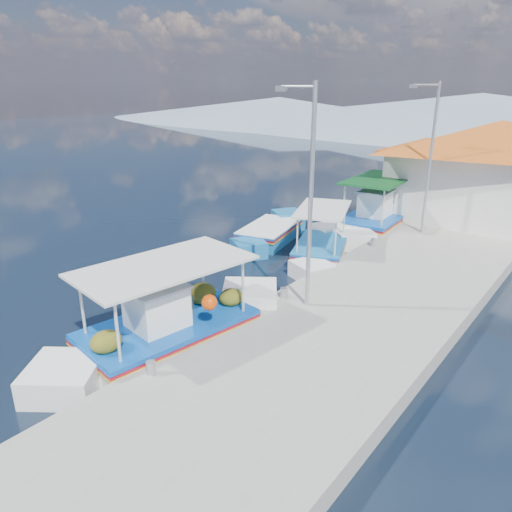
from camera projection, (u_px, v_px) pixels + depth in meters
The scene contains 10 objects.
ground at pixel (147, 301), 15.04m from camera, with size 160.00×160.00×0.00m, color black.
quay at pixel (405, 281), 15.97m from camera, with size 5.00×44.00×0.50m, color #99968F.
bollards at pixel (338, 262), 16.50m from camera, with size 0.20×17.20×0.30m.
main_caique at pixel (171, 329), 12.36m from camera, with size 2.98×7.63×2.54m.
caique_green_canopy at pixel (322, 250), 18.66m from camera, with size 3.17×5.50×2.22m.
caique_blue_hull at pixel (271, 234), 20.69m from camera, with size 2.65×5.80×1.06m.
caique_far at pixel (377, 220), 22.12m from camera, with size 2.58×7.63×2.68m.
harbor_building at pixel (495, 169), 21.59m from camera, with size 10.49×10.49×4.40m.
lamp_post_near at pixel (308, 188), 12.59m from camera, with size 1.21×0.14×6.00m.
lamp_post_far at pixel (429, 151), 19.25m from camera, with size 1.21×0.14×6.00m.
Camera 1 is at (11.12, -8.63, 6.47)m, focal length 33.81 mm.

